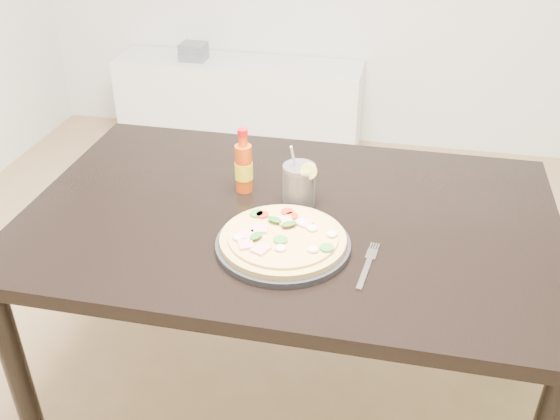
% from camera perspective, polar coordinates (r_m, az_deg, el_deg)
% --- Properties ---
extents(dining_table, '(1.40, 0.90, 0.75)m').
position_cam_1_polar(dining_table, '(1.70, 0.84, -2.62)').
color(dining_table, black).
rests_on(dining_table, ground).
extents(plate, '(0.33, 0.33, 0.02)m').
position_cam_1_polar(plate, '(1.51, 0.27, -3.18)').
color(plate, black).
rests_on(plate, dining_table).
extents(pizza, '(0.31, 0.31, 0.03)m').
position_cam_1_polar(pizza, '(1.50, 0.27, -2.56)').
color(pizza, '#DAB461').
rests_on(pizza, plate).
extents(hot_sauce_bottle, '(0.06, 0.06, 0.19)m').
position_cam_1_polar(hot_sauce_bottle, '(1.72, -3.34, 3.97)').
color(hot_sauce_bottle, '#CB410B').
rests_on(hot_sauce_bottle, dining_table).
extents(cola_cup, '(0.09, 0.09, 0.18)m').
position_cam_1_polar(cola_cup, '(1.67, 1.75, 2.24)').
color(cola_cup, black).
rests_on(cola_cup, dining_table).
extents(fork, '(0.04, 0.19, 0.00)m').
position_cam_1_polar(fork, '(1.47, 8.05, -4.90)').
color(fork, silver).
rests_on(fork, dining_table).
extents(media_console, '(1.40, 0.34, 0.50)m').
position_cam_1_polar(media_console, '(3.69, -3.74, 9.70)').
color(media_console, white).
rests_on(media_console, ground).
extents(cd_stack, '(0.14, 0.12, 0.09)m').
position_cam_1_polar(cd_stack, '(3.64, -7.90, 14.16)').
color(cd_stack, slate).
rests_on(cd_stack, media_console).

